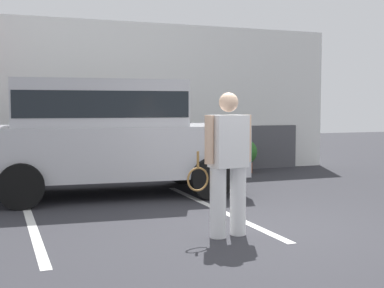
% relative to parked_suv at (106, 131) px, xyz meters
% --- Properties ---
extents(ground_plane, '(40.00, 40.00, 0.00)m').
position_rel_parked_suv_xyz_m(ground_plane, '(1.17, -3.40, -1.15)').
color(ground_plane, '#2D2D33').
extents(parking_stripe_0, '(0.12, 4.40, 0.01)m').
position_rel_parked_suv_xyz_m(parking_stripe_0, '(-1.44, -1.90, -1.14)').
color(parking_stripe_0, silver).
rests_on(parking_stripe_0, ground_plane).
extents(parking_stripe_1, '(0.12, 4.40, 0.01)m').
position_rel_parked_suv_xyz_m(parking_stripe_1, '(1.33, -1.90, -1.14)').
color(parking_stripe_1, silver).
rests_on(parking_stripe_1, ground_plane).
extents(house_frontage, '(10.34, 0.40, 3.55)m').
position_rel_parked_suv_xyz_m(house_frontage, '(1.17, 2.75, 0.52)').
color(house_frontage, white).
rests_on(house_frontage, ground_plane).
extents(parked_suv, '(4.74, 2.46, 2.05)m').
position_rel_parked_suv_xyz_m(parked_suv, '(0.00, 0.00, 0.00)').
color(parked_suv, '#B7B7BC').
rests_on(parked_suv, ground_plane).
extents(tennis_player_man, '(0.91, 0.33, 1.77)m').
position_rel_parked_suv_xyz_m(tennis_player_man, '(0.78, -3.49, -0.23)').
color(tennis_player_man, white).
rests_on(tennis_player_man, ground_plane).
extents(potted_plant_by_porch, '(0.62, 0.62, 0.81)m').
position_rel_parked_suv_xyz_m(potted_plant_by_porch, '(3.72, 1.93, -0.69)').
color(potted_plant_by_porch, '#9E5638').
rests_on(potted_plant_by_porch, ground_plane).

